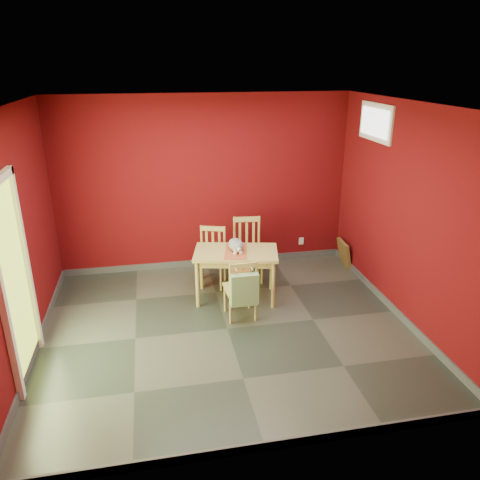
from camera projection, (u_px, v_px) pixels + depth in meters
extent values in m
plane|color=#2D342D|center=(227.00, 329.00, 5.84)|extent=(4.50, 4.50, 0.00)
plane|color=#56080C|center=(205.00, 184.00, 7.18)|extent=(4.50, 0.00, 4.50)
plane|color=#56080C|center=(270.00, 314.00, 3.52)|extent=(4.50, 0.00, 4.50)
plane|color=#56080C|center=(17.00, 241.00, 4.94)|extent=(0.00, 4.00, 4.00)
plane|color=#56080C|center=(406.00, 215.00, 5.76)|extent=(0.00, 4.00, 4.00)
plane|color=white|center=(225.00, 105.00, 4.86)|extent=(4.50, 4.50, 0.00)
cube|color=#3F4244|center=(207.00, 262.00, 7.64)|extent=(4.50, 0.02, 0.10)
cube|color=#3F4244|center=(266.00, 446.00, 4.00)|extent=(4.50, 0.02, 0.10)
cube|color=#3F4244|center=(37.00, 345.00, 5.41)|extent=(0.03, 4.00, 0.10)
cube|color=#3F4244|center=(393.00, 308.00, 6.22)|extent=(0.03, 4.00, 0.10)
cube|color=#B7D838|center=(14.00, 285.00, 4.70)|extent=(0.02, 0.85, 2.05)
cube|color=white|center=(3.00, 303.00, 4.26)|extent=(0.06, 0.08, 2.13)
cube|color=white|center=(26.00, 263.00, 5.11)|extent=(0.06, 0.08, 2.13)
cube|color=white|center=(376.00, 122.00, 6.31)|extent=(0.03, 0.90, 0.50)
cube|color=white|center=(374.00, 122.00, 6.30)|extent=(0.02, 0.76, 0.36)
cube|color=silver|center=(301.00, 241.00, 7.84)|extent=(0.08, 0.02, 0.12)
cube|color=tan|center=(236.00, 253.00, 6.36)|extent=(1.24, 0.88, 0.04)
cube|color=tan|center=(236.00, 257.00, 6.38)|extent=(1.11, 0.75, 0.09)
cylinder|color=tan|center=(197.00, 284.00, 6.24)|extent=(0.05, 0.05, 0.67)
cylinder|color=tan|center=(201.00, 268.00, 6.75)|extent=(0.05, 0.05, 0.67)
cylinder|color=tan|center=(273.00, 285.00, 6.22)|extent=(0.05, 0.05, 0.67)
cylinder|color=tan|center=(272.00, 268.00, 6.73)|extent=(0.05, 0.05, 0.67)
cube|color=#A24A29|center=(236.00, 251.00, 6.35)|extent=(0.41, 0.65, 0.01)
cube|color=#A24A29|center=(240.00, 271.00, 6.13)|extent=(0.29, 0.07, 0.30)
cube|color=tan|center=(211.00, 259.00, 6.84)|extent=(0.51, 0.51, 0.04)
cylinder|color=tan|center=(198.00, 277.00, 6.78)|extent=(0.03, 0.03, 0.39)
cylinder|color=tan|center=(202.00, 267.00, 7.10)|extent=(0.03, 0.03, 0.39)
cylinder|color=tan|center=(221.00, 278.00, 6.74)|extent=(0.03, 0.03, 0.39)
cylinder|color=tan|center=(225.00, 268.00, 7.06)|extent=(0.03, 0.03, 0.39)
cylinder|color=tan|center=(202.00, 239.00, 6.94)|extent=(0.03, 0.03, 0.43)
cylinder|color=tan|center=(224.00, 240.00, 6.90)|extent=(0.03, 0.03, 0.43)
cube|color=tan|center=(213.00, 229.00, 6.85)|extent=(0.36, 0.15, 0.07)
cube|color=tan|center=(207.00, 242.00, 6.94)|extent=(0.04, 0.03, 0.34)
cube|color=tan|center=(213.00, 242.00, 6.93)|extent=(0.04, 0.03, 0.34)
cube|color=tan|center=(219.00, 243.00, 6.92)|extent=(0.04, 0.03, 0.34)
cube|color=tan|center=(248.00, 252.00, 7.01)|extent=(0.48, 0.48, 0.04)
cylinder|color=tan|center=(237.00, 272.00, 6.90)|extent=(0.04, 0.04, 0.43)
cylinder|color=tan|center=(234.00, 261.00, 7.25)|extent=(0.04, 0.04, 0.43)
cylinder|color=tan|center=(262.00, 271.00, 6.94)|extent=(0.04, 0.04, 0.43)
cylinder|color=tan|center=(258.00, 260.00, 7.29)|extent=(0.04, 0.04, 0.43)
cylinder|color=tan|center=(234.00, 232.00, 7.08)|extent=(0.04, 0.04, 0.47)
cylinder|color=tan|center=(259.00, 231.00, 7.11)|extent=(0.04, 0.04, 0.47)
cube|color=tan|center=(247.00, 219.00, 7.03)|extent=(0.40, 0.07, 0.07)
cube|color=tan|center=(240.00, 234.00, 7.10)|extent=(0.04, 0.02, 0.37)
cube|color=tan|center=(247.00, 234.00, 7.11)|extent=(0.04, 0.02, 0.37)
cube|color=tan|center=(253.00, 234.00, 7.12)|extent=(0.04, 0.02, 0.37)
cube|color=tan|center=(240.00, 289.00, 6.00)|extent=(0.40, 0.40, 0.04)
cylinder|color=tan|center=(249.00, 296.00, 6.26)|extent=(0.03, 0.03, 0.38)
cylinder|color=tan|center=(256.00, 307.00, 5.96)|extent=(0.03, 0.03, 0.38)
cylinder|color=tan|center=(225.00, 298.00, 6.18)|extent=(0.03, 0.03, 0.38)
cylinder|color=tan|center=(230.00, 310.00, 5.88)|extent=(0.03, 0.03, 0.38)
cylinder|color=tan|center=(256.00, 277.00, 5.80)|extent=(0.03, 0.03, 0.41)
cylinder|color=tan|center=(230.00, 280.00, 5.73)|extent=(0.03, 0.03, 0.41)
cube|color=tan|center=(243.00, 266.00, 5.70)|extent=(0.35, 0.05, 0.06)
cube|color=tan|center=(250.00, 280.00, 5.80)|extent=(0.03, 0.02, 0.32)
cube|color=tan|center=(243.00, 281.00, 5.78)|extent=(0.03, 0.02, 0.32)
cube|color=tan|center=(236.00, 282.00, 5.76)|extent=(0.03, 0.02, 0.32)
cube|color=#6E9660|center=(245.00, 290.00, 5.73)|extent=(0.35, 0.11, 0.41)
cylinder|color=#6E9660|center=(236.00, 269.00, 5.68)|extent=(0.02, 0.17, 0.02)
cylinder|color=#6E9660|center=(251.00, 267.00, 5.71)|extent=(0.02, 0.17, 0.02)
cube|color=brown|center=(344.00, 253.00, 7.57)|extent=(0.15, 0.42, 0.42)
cube|color=black|center=(344.00, 253.00, 7.57)|extent=(0.10, 0.29, 0.29)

